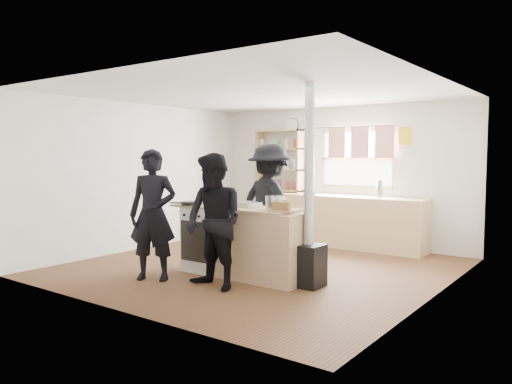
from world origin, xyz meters
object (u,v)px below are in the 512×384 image
Objects in this scene: skillet_greens at (190,203)px; person_near_left at (153,215)px; person_near_right at (214,222)px; cooking_island at (244,242)px; stockpot_counter at (275,203)px; thermos at (380,190)px; roast_tray at (247,204)px; stockpot_stove at (220,199)px; bread_board at (281,207)px; person_far at (270,204)px; flue_heater at (309,235)px.

person_near_left is at bearing -95.93° from skillet_greens.
cooking_island is at bearing 106.18° from person_near_right.
person_near_right reaches higher than stockpot_counter.
skillet_greens is 1.29× the size of stockpot_counter.
thermos reaches higher than roast_tray.
person_near_right reaches higher than stockpot_stove.
roast_tray is 0.72m from bread_board.
roast_tray is 0.84m from person_far.
skillet_greens reaches higher than cooking_island.
person_near_right is 1.65m from person_far.
person_near_right is (-0.86, -0.78, 0.18)m from flue_heater.
person_near_right reaches higher than roast_tray.
thermos is at bearing 37.45° from person_near_left.
cooking_island is 0.72m from stockpot_stove.
cooking_island is 1.16× the size of person_near_left.
person_near_left reaches higher than skillet_greens.
stockpot_counter reaches higher than bread_board.
person_near_left reaches higher than stockpot_counter.
cooking_island is (-0.76, -2.77, -0.57)m from thermos.
person_far is (0.28, 0.82, -0.11)m from stockpot_stove.
bread_board is 0.84m from person_near_right.
roast_tray reaches higher than skillet_greens.
skillet_greens is 0.13× the size of flue_heater.
flue_heater is 1.45m from person_far.
person_near_left reaches higher than stockpot_stove.
cooking_island is 0.98m from flue_heater.
cooking_island is 1.19× the size of person_near_right.
person_near_right is (-0.58, -0.59, -0.16)m from bread_board.
person_near_right is at bearing -100.60° from thermos.
person_far reaches higher than person_near_right.
person_far reaches higher than roast_tray.
stockpot_stove is 0.96m from stockpot_counter.
skillet_greens is at bearing 73.12° from person_far.
thermos is 0.17× the size of person_near_right.
person_near_right is (-0.38, -0.75, -0.19)m from stockpot_counter.
person_far is at bearing 128.04° from stockpot_counter.
person_near_right is 0.92× the size of person_far.
thermos is at bearing -105.86° from person_far.
roast_tray is at bearing 178.82° from flue_heater.
flue_heater reaches higher than roast_tray.
stockpot_counter is at bearing 3.66° from cooking_island.
bread_board is (-0.07, -2.90, -0.06)m from thermos.
bread_board is 0.19× the size of person_near_left.
person_near_left is (-0.84, -0.92, -0.11)m from roast_tray.
stockpot_stove is at bearing 42.87° from skillet_greens.
cooking_island is 1.25m from person_near_left.
stockpot_counter is at bearing -95.65° from thermos.
stockpot_stove is (-1.23, -2.70, -0.03)m from thermos.
person_near_left is (-1.60, -3.61, -0.19)m from thermos.
person_near_left is 0.95m from person_near_right.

